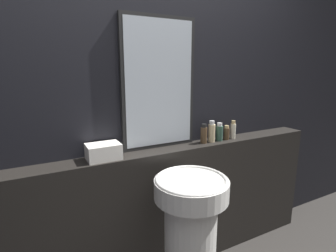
{
  "coord_description": "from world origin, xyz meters",
  "views": [
    {
      "loc": [
        -0.81,
        -0.37,
        1.53
      ],
      "look_at": [
        -0.01,
        1.13,
        1.15
      ],
      "focal_mm": 28.0,
      "sensor_mm": 36.0,
      "label": 1
    }
  ],
  "objects_px": {
    "shampoo_bottle": "(204,134)",
    "mirror": "(159,84)",
    "lotion_bottle": "(219,132)",
    "hand_soap_bottle": "(233,130)",
    "pedestal_sink": "(190,237)",
    "body_wash_bottle": "(226,133)",
    "conditioner_bottle": "(212,132)",
    "towel_stack": "(104,151)"
  },
  "relations": [
    {
      "from": "mirror",
      "to": "conditioner_bottle",
      "type": "bearing_deg",
      "value": -9.85
    },
    {
      "from": "conditioner_bottle",
      "to": "body_wash_bottle",
      "type": "relative_size",
      "value": 1.46
    },
    {
      "from": "pedestal_sink",
      "to": "mirror",
      "type": "height_order",
      "value": "mirror"
    },
    {
      "from": "pedestal_sink",
      "to": "mirror",
      "type": "distance_m",
      "value": 1.03
    },
    {
      "from": "mirror",
      "to": "body_wash_bottle",
      "type": "bearing_deg",
      "value": -7.27
    },
    {
      "from": "mirror",
      "to": "lotion_bottle",
      "type": "xyz_separation_m",
      "value": [
        0.5,
        -0.07,
        -0.39
      ]
    },
    {
      "from": "towel_stack",
      "to": "conditioner_bottle",
      "type": "relative_size",
      "value": 1.24
    },
    {
      "from": "pedestal_sink",
      "to": "body_wash_bottle",
      "type": "height_order",
      "value": "body_wash_bottle"
    },
    {
      "from": "mirror",
      "to": "body_wash_bottle",
      "type": "xyz_separation_m",
      "value": [
        0.57,
        -0.07,
        -0.41
      ]
    },
    {
      "from": "mirror",
      "to": "hand_soap_bottle",
      "type": "bearing_deg",
      "value": -6.5
    },
    {
      "from": "mirror",
      "to": "body_wash_bottle",
      "type": "relative_size",
      "value": 7.9
    },
    {
      "from": "pedestal_sink",
      "to": "shampoo_bottle",
      "type": "bearing_deg",
      "value": 46.99
    },
    {
      "from": "body_wash_bottle",
      "to": "hand_soap_bottle",
      "type": "distance_m",
      "value": 0.07
    },
    {
      "from": "mirror",
      "to": "hand_soap_bottle",
      "type": "distance_m",
      "value": 0.75
    },
    {
      "from": "lotion_bottle",
      "to": "pedestal_sink",
      "type": "bearing_deg",
      "value": -142.92
    },
    {
      "from": "conditioner_bottle",
      "to": "lotion_bottle",
      "type": "xyz_separation_m",
      "value": [
        0.08,
        -0.0,
        -0.01
      ]
    },
    {
      "from": "lotion_bottle",
      "to": "hand_soap_bottle",
      "type": "bearing_deg",
      "value": 0.0
    },
    {
      "from": "lotion_bottle",
      "to": "hand_soap_bottle",
      "type": "height_order",
      "value": "hand_soap_bottle"
    },
    {
      "from": "towel_stack",
      "to": "body_wash_bottle",
      "type": "relative_size",
      "value": 1.8
    },
    {
      "from": "towel_stack",
      "to": "body_wash_bottle",
      "type": "xyz_separation_m",
      "value": [
        1.0,
        0.0,
        0.0
      ]
    },
    {
      "from": "shampoo_bottle",
      "to": "hand_soap_bottle",
      "type": "distance_m",
      "value": 0.29
    },
    {
      "from": "shampoo_bottle",
      "to": "body_wash_bottle",
      "type": "distance_m",
      "value": 0.23
    },
    {
      "from": "pedestal_sink",
      "to": "hand_soap_bottle",
      "type": "xyz_separation_m",
      "value": [
        0.66,
        0.39,
        0.53
      ]
    },
    {
      "from": "pedestal_sink",
      "to": "lotion_bottle",
      "type": "bearing_deg",
      "value": 37.08
    },
    {
      "from": "towel_stack",
      "to": "shampoo_bottle",
      "type": "bearing_deg",
      "value": 0.0
    },
    {
      "from": "pedestal_sink",
      "to": "body_wash_bottle",
      "type": "relative_size",
      "value": 7.69
    },
    {
      "from": "shampoo_bottle",
      "to": "conditioner_bottle",
      "type": "height_order",
      "value": "conditioner_bottle"
    },
    {
      "from": "conditioner_bottle",
      "to": "body_wash_bottle",
      "type": "distance_m",
      "value": 0.15
    },
    {
      "from": "shampoo_bottle",
      "to": "mirror",
      "type": "bearing_deg",
      "value": 168.09
    },
    {
      "from": "body_wash_bottle",
      "to": "conditioner_bottle",
      "type": "bearing_deg",
      "value": -180.0
    },
    {
      "from": "lotion_bottle",
      "to": "body_wash_bottle",
      "type": "height_order",
      "value": "lotion_bottle"
    },
    {
      "from": "mirror",
      "to": "lotion_bottle",
      "type": "distance_m",
      "value": 0.64
    },
    {
      "from": "conditioner_bottle",
      "to": "hand_soap_bottle",
      "type": "bearing_deg",
      "value": 0.0
    },
    {
      "from": "lotion_bottle",
      "to": "hand_soap_bottle",
      "type": "relative_size",
      "value": 0.97
    },
    {
      "from": "towel_stack",
      "to": "hand_soap_bottle",
      "type": "xyz_separation_m",
      "value": [
        1.07,
        0.0,
        0.02
      ]
    },
    {
      "from": "body_wash_bottle",
      "to": "hand_soap_bottle",
      "type": "xyz_separation_m",
      "value": [
        0.07,
        -0.0,
        0.02
      ]
    },
    {
      "from": "lotion_bottle",
      "to": "body_wash_bottle",
      "type": "xyz_separation_m",
      "value": [
        0.07,
        0.0,
        -0.01
      ]
    },
    {
      "from": "pedestal_sink",
      "to": "towel_stack",
      "type": "relative_size",
      "value": 4.26
    },
    {
      "from": "mirror",
      "to": "body_wash_bottle",
      "type": "height_order",
      "value": "mirror"
    },
    {
      "from": "shampoo_bottle",
      "to": "conditioner_bottle",
      "type": "bearing_deg",
      "value": 0.0
    },
    {
      "from": "mirror",
      "to": "towel_stack",
      "type": "distance_m",
      "value": 0.6
    },
    {
      "from": "body_wash_bottle",
      "to": "hand_soap_bottle",
      "type": "height_order",
      "value": "hand_soap_bottle"
    }
  ]
}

